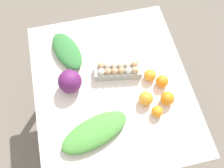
# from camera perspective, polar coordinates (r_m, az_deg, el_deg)

# --- Properties ---
(ground_plane) EXTENTS (8.00, 8.00, 0.00)m
(ground_plane) POSITION_cam_1_polar(r_m,az_deg,el_deg) (2.21, 0.00, -8.47)
(ground_plane) COLOR #70665B
(dining_table) EXTENTS (1.10, 0.95, 0.73)m
(dining_table) POSITION_cam_1_polar(r_m,az_deg,el_deg) (1.63, 0.00, -1.89)
(dining_table) COLOR silver
(dining_table) RESTS_ON ground_plane
(cabbage_purple) EXTENTS (0.14, 0.14, 0.14)m
(cabbage_purple) POSITION_cam_1_polar(r_m,az_deg,el_deg) (1.49, -9.61, 0.59)
(cabbage_purple) COLOR #601E5B
(cabbage_purple) RESTS_ON dining_table
(egg_carton) EXTENTS (0.14, 0.30, 0.09)m
(egg_carton) POSITION_cam_1_polar(r_m,az_deg,el_deg) (1.53, 1.36, 3.26)
(egg_carton) COLOR #A8A8A3
(egg_carton) RESTS_ON dining_table
(greens_bunch_chard) EXTENTS (0.28, 0.43, 0.07)m
(greens_bunch_chard) POSITION_cam_1_polar(r_m,az_deg,el_deg) (1.40, -3.99, -10.91)
(greens_bunch_chard) COLOR #4C933D
(greens_bunch_chard) RESTS_ON dining_table
(greens_bunch_kale) EXTENTS (0.34, 0.24, 0.06)m
(greens_bunch_kale) POSITION_cam_1_polar(r_m,az_deg,el_deg) (1.64, -10.28, 7.47)
(greens_bunch_kale) COLOR #337538
(greens_bunch_kale) RESTS_ON dining_table
(orange_0) EXTENTS (0.08, 0.08, 0.08)m
(orange_0) POSITION_cam_1_polar(r_m,az_deg,el_deg) (1.47, 7.76, -3.26)
(orange_0) COLOR orange
(orange_0) RESTS_ON dining_table
(orange_1) EXTENTS (0.08, 0.08, 0.08)m
(orange_1) POSITION_cam_1_polar(r_m,az_deg,el_deg) (1.49, 12.54, -3.24)
(orange_1) COLOR orange
(orange_1) RESTS_ON dining_table
(orange_2) EXTENTS (0.07, 0.07, 0.07)m
(orange_2) POSITION_cam_1_polar(r_m,az_deg,el_deg) (1.46, 10.30, -6.19)
(orange_2) COLOR orange
(orange_2) RESTS_ON dining_table
(orange_3) EXTENTS (0.07, 0.07, 0.07)m
(orange_3) POSITION_cam_1_polar(r_m,az_deg,el_deg) (1.53, 11.38, 0.59)
(orange_3) COLOR orange
(orange_3) RESTS_ON dining_table
(orange_4) EXTENTS (0.07, 0.07, 0.07)m
(orange_4) POSITION_cam_1_polar(r_m,az_deg,el_deg) (1.54, 8.68, 1.95)
(orange_4) COLOR orange
(orange_4) RESTS_ON dining_table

